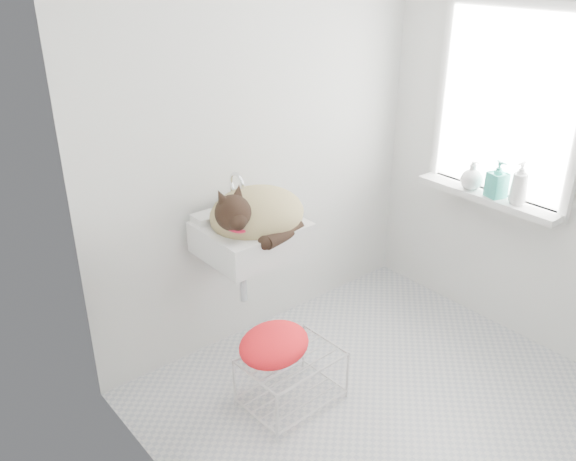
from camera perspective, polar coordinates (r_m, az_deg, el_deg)
floor at (r=3.26m, az=9.15°, el=-15.98°), size 2.20×2.00×0.02m
back_wall at (r=3.30m, az=-2.42°, el=9.82°), size 2.20×0.02×2.50m
right_wall at (r=3.50m, az=22.91°, el=8.74°), size 0.02×2.00×2.50m
left_wall at (r=1.96m, az=-10.34°, el=-1.98°), size 0.02×2.00×2.50m
window_glass at (r=3.56m, az=20.25°, el=11.10°), size 0.01×0.80×1.00m
window_frame at (r=3.54m, az=20.12°, el=11.07°), size 0.04×0.90×1.10m
windowsill at (r=3.65m, az=18.42°, el=3.06°), size 0.16×0.88×0.04m
sink at (r=3.09m, az=-3.55°, el=0.72°), size 0.51×0.44×0.20m
faucet at (r=3.17m, az=-5.55°, el=4.07°), size 0.18×0.13×0.18m
cat at (r=3.06m, az=-3.22°, el=1.37°), size 0.53×0.44×0.33m
wire_rack at (r=3.14m, az=0.32°, el=-13.82°), size 0.49×0.35×0.29m
towel at (r=3.03m, az=-1.32°, el=-11.56°), size 0.42×0.33×0.16m
bottle_a at (r=3.55m, az=20.87°, el=2.39°), size 0.08×0.08×0.21m
bottle_b at (r=3.61m, az=19.06°, el=3.06°), size 0.12×0.12×0.21m
bottle_c at (r=3.69m, az=16.95°, el=3.84°), size 0.15×0.15×0.17m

